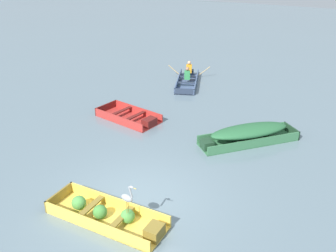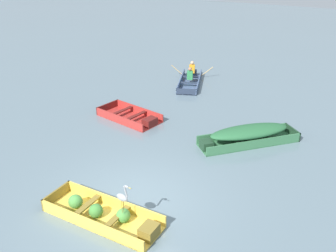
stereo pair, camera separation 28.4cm
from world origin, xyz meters
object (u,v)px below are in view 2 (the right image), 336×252
Objects in this scene: skiff_green_near_moored at (248,134)px; heron_on_dinghy at (123,197)px; dinghy_yellow_foreground at (104,214)px; skiff_red_mid_moored at (132,117)px; rowboat_slate_blue_with_crew at (190,80)px.

skiff_green_near_moored is 3.81× the size of heron_on_dinghy.
dinghy_yellow_foreground is at bearing -177.39° from heron_on_dinghy.
skiff_red_mid_moored is at bearing 121.93° from heron_on_dinghy.
heron_on_dinghy reaches higher than skiff_red_mid_moored.
skiff_green_near_moored reaches higher than skiff_red_mid_moored.
skiff_green_near_moored is at bearing -47.02° from rowboat_slate_blue_with_crew.
skiff_red_mid_moored is 5.16m from rowboat_slate_blue_with_crew.
skiff_red_mid_moored is 0.83× the size of rowboat_slate_blue_with_crew.
rowboat_slate_blue_with_crew is at bearing 107.01° from heron_on_dinghy.
rowboat_slate_blue_with_crew is 3.93× the size of heron_on_dinghy.
dinghy_yellow_foreground is at bearing -63.08° from skiff_red_mid_moored.
skiff_red_mid_moored is at bearing -176.71° from skiff_green_near_moored.
skiff_green_near_moored is 0.97× the size of rowboat_slate_blue_with_crew.
dinghy_yellow_foreground is 0.95× the size of rowboat_slate_blue_with_crew.
rowboat_slate_blue_with_crew is (-2.61, 10.56, 0.02)m from dinghy_yellow_foreground.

